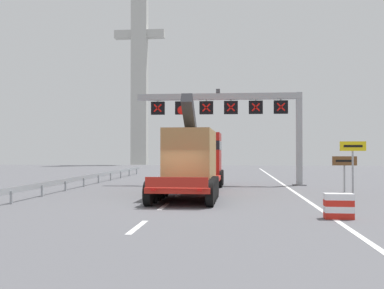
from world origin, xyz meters
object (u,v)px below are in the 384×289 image
heavy_haul_truck_red (196,158)px  exit_sign_yellow (353,155)px  crash_barrier_striped (339,206)px  overhead_lane_gantry (237,110)px  tourist_info_sign_brown (345,165)px  bridge_pylon_distant (140,57)px

heavy_haul_truck_red → exit_sign_yellow: (8.55, -2.26, 0.19)m
exit_sign_yellow → crash_barrier_striped: bearing=-107.5°
overhead_lane_gantry → tourist_info_sign_brown: (6.21, -5.29, -3.75)m
exit_sign_yellow → crash_barrier_striped: exit_sign_yellow is taller
heavy_haul_truck_red → bridge_pylon_distant: size_ratio=0.37×
heavy_haul_truck_red → tourist_info_sign_brown: size_ratio=6.69×
exit_sign_yellow → bridge_pylon_distant: bridge_pylon_distant is taller
bridge_pylon_distant → heavy_haul_truck_red: bearing=-74.6°
exit_sign_yellow → tourist_info_sign_brown: bearing=86.4°
tourist_info_sign_brown → crash_barrier_striped: tourist_info_sign_brown is taller
overhead_lane_gantry → tourist_info_sign_brown: overhead_lane_gantry is taller
crash_barrier_striped → overhead_lane_gantry: bearing=102.3°
heavy_haul_truck_red → tourist_info_sign_brown: heavy_haul_truck_red is taller
overhead_lane_gantry → heavy_haul_truck_red: 6.93m
heavy_haul_truck_red → bridge_pylon_distant: 57.32m
heavy_haul_truck_red → exit_sign_yellow: heavy_haul_truck_red is taller
overhead_lane_gantry → exit_sign_yellow: (6.05, -7.79, -3.17)m
bridge_pylon_distant → crash_barrier_striped: bearing=-72.0°
tourist_info_sign_brown → crash_barrier_striped: (-2.73, -10.64, -1.14)m
crash_barrier_striped → bridge_pylon_distant: (-20.54, 63.11, 18.76)m
heavy_haul_truck_red → bridge_pylon_distant: (-14.55, 52.70, 17.22)m
heavy_haul_truck_red → bridge_pylon_distant: bridge_pylon_distant is taller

